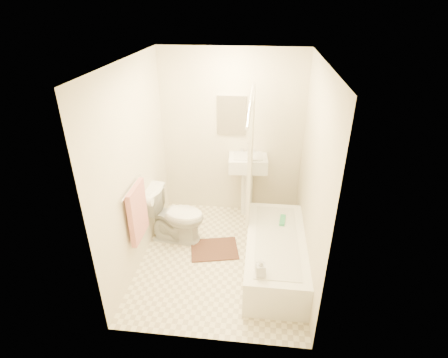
# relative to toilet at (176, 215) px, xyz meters

# --- Properties ---
(floor) EXTENTS (2.40, 2.40, 0.00)m
(floor) POSITION_rel_toilet_xyz_m (0.65, -0.33, -0.38)
(floor) COLOR beige
(floor) RESTS_ON ground
(ceiling) EXTENTS (2.40, 2.40, 0.00)m
(ceiling) POSITION_rel_toilet_xyz_m (0.65, -0.33, 2.02)
(ceiling) COLOR white
(ceiling) RESTS_ON ground
(wall_back) EXTENTS (2.00, 0.02, 2.40)m
(wall_back) POSITION_rel_toilet_xyz_m (0.65, 0.87, 0.82)
(wall_back) COLOR beige
(wall_back) RESTS_ON ground
(wall_left) EXTENTS (0.02, 2.40, 2.40)m
(wall_left) POSITION_rel_toilet_xyz_m (-0.35, -0.33, 0.82)
(wall_left) COLOR beige
(wall_left) RESTS_ON ground
(wall_right) EXTENTS (0.02, 2.40, 2.40)m
(wall_right) POSITION_rel_toilet_xyz_m (1.65, -0.33, 0.82)
(wall_right) COLOR beige
(wall_right) RESTS_ON ground
(mirror) EXTENTS (0.40, 0.03, 0.55)m
(mirror) POSITION_rel_toilet_xyz_m (0.65, 0.85, 1.12)
(mirror) COLOR white
(mirror) RESTS_ON wall_back
(curtain_rod) EXTENTS (0.03, 1.70, 0.03)m
(curtain_rod) POSITION_rel_toilet_xyz_m (0.95, -0.23, 1.62)
(curtain_rod) COLOR silver
(curtain_rod) RESTS_ON wall_back
(shower_curtain) EXTENTS (0.04, 0.80, 1.55)m
(shower_curtain) POSITION_rel_toilet_xyz_m (0.95, 0.17, 0.84)
(shower_curtain) COLOR silver
(shower_curtain) RESTS_ON curtain_rod
(towel_bar) EXTENTS (0.02, 0.60, 0.02)m
(towel_bar) POSITION_rel_toilet_xyz_m (-0.31, -0.58, 0.72)
(towel_bar) COLOR silver
(towel_bar) RESTS_ON wall_left
(towel) EXTENTS (0.06, 0.45, 0.66)m
(towel) POSITION_rel_toilet_xyz_m (-0.28, -0.58, 0.40)
(towel) COLOR #CC7266
(towel) RESTS_ON towel_bar
(toilet_paper) EXTENTS (0.11, 0.12, 0.12)m
(toilet_paper) POSITION_rel_toilet_xyz_m (-0.28, -0.21, 0.32)
(toilet_paper) COLOR white
(toilet_paper) RESTS_ON wall_left
(toilet) EXTENTS (0.81, 0.51, 0.76)m
(toilet) POSITION_rel_toilet_xyz_m (0.00, 0.00, 0.00)
(toilet) COLOR white
(toilet) RESTS_ON floor
(sink) EXTENTS (0.56, 0.46, 1.05)m
(sink) POSITION_rel_toilet_xyz_m (0.90, 0.73, 0.15)
(sink) COLOR white
(sink) RESTS_ON floor
(bathtub) EXTENTS (0.68, 1.56, 0.44)m
(bathtub) POSITION_rel_toilet_xyz_m (1.31, -0.45, -0.16)
(bathtub) COLOR white
(bathtub) RESTS_ON floor
(bath_mat) EXTENTS (0.69, 0.57, 0.02)m
(bath_mat) POSITION_rel_toilet_xyz_m (0.54, -0.19, -0.37)
(bath_mat) COLOR #512E23
(bath_mat) RESTS_ON floor
(soap_bottle) EXTENTS (0.11, 0.11, 0.21)m
(soap_bottle) POSITION_rel_toilet_xyz_m (1.13, -1.07, 0.17)
(soap_bottle) COLOR white
(soap_bottle) RESTS_ON bathtub
(scrub_brush) EXTENTS (0.09, 0.23, 0.04)m
(scrub_brush) POSITION_rel_toilet_xyz_m (1.39, -0.08, 0.08)
(scrub_brush) COLOR #39A364
(scrub_brush) RESTS_ON bathtub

